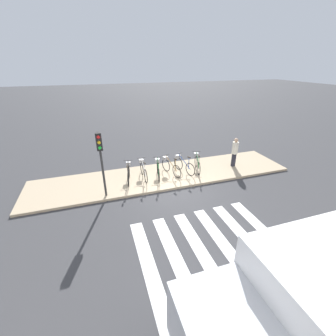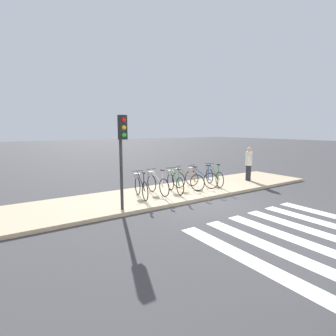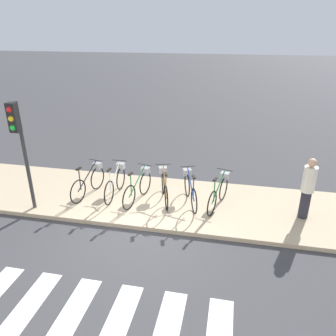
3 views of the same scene
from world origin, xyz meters
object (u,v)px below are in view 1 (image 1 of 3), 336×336
Objects in this scene: parked_bicycle_5 at (197,163)px; pedestrian at (235,152)px; truck at (319,298)px; traffic_light at (100,152)px; parked_bicycle_4 at (183,164)px; parked_bicycle_1 at (143,170)px; parked_bicycle_2 at (158,169)px; parked_bicycle_3 at (170,166)px; parked_bicycle_0 at (129,173)px.

pedestrian reaches higher than parked_bicycle_5.
traffic_light is (-3.72, 7.41, 0.80)m from truck.
parked_bicycle_4 is at bearing 176.58° from pedestrian.
parked_bicycle_4 is at bearing 178.08° from parked_bicycle_5.
parked_bicycle_1 is at bearing 32.77° from traffic_light.
parked_bicycle_5 is at bearing 2.89° from parked_bicycle_2.
parked_bicycle_1 is 2.26m from parked_bicycle_4.
truck reaches higher than parked_bicycle_2.
truck is at bearing -63.36° from traffic_light.
parked_bicycle_3 is (0.74, 0.15, 0.00)m from parked_bicycle_2.
traffic_light is (-1.24, -1.20, 1.75)m from parked_bicycle_0.
parked_bicycle_1 is at bearing 100.84° from truck.
parked_bicycle_3 is at bearing 177.14° from pedestrian.
parked_bicycle_0 is at bearing -178.94° from parked_bicycle_5.
parked_bicycle_0 is 0.81m from parked_bicycle_1.
parked_bicycle_5 is 5.58m from traffic_light.
truck is at bearing -99.37° from parked_bicycle_5.
parked_bicycle_2 is 1.03× the size of parked_bicycle_3.
parked_bicycle_2 is 0.55× the size of traffic_light.
parked_bicycle_0 is at bearing 106.02° from truck.
parked_bicycle_4 is (2.26, -0.02, 0.00)m from parked_bicycle_1.
truck reaches higher than parked_bicycle_1.
parked_bicycle_2 is at bearing 22.31° from traffic_light.
parked_bicycle_0 and parked_bicycle_5 have the same top height.
parked_bicycle_1 is 1.50m from parked_bicycle_3.
parked_bicycle_1 is 8.93m from truck.
parked_bicycle_0 is at bearing -171.68° from parked_bicycle_1.
parked_bicycle_5 is 0.55× the size of traffic_light.
pedestrian reaches higher than parked_bicycle_1.
pedestrian reaches higher than parked_bicycle_2.
parked_bicycle_0 is at bearing 178.32° from parked_bicycle_2.
parked_bicycle_2 is at bearing 179.49° from pedestrian.
parked_bicycle_2 is 4.64m from pedestrian.
parked_bicycle_3 is 0.54× the size of traffic_light.
parked_bicycle_0 is 2.31m from parked_bicycle_3.
traffic_light reaches higher than parked_bicycle_3.
pedestrian is (3.88, -0.19, 0.44)m from parked_bicycle_3.
traffic_light is at bearing -171.48° from pedestrian.
parked_bicycle_1 is 3.00m from traffic_light.
truck is (-1.43, -8.68, 0.95)m from parked_bicycle_5.
traffic_light is at bearing -159.78° from parked_bicycle_3.
parked_bicycle_0 is 6.20m from pedestrian.
parked_bicycle_4 is at bearing 1.88° from parked_bicycle_0.
parked_bicycle_2 is 1.01× the size of parked_bicycle_5.
parked_bicycle_4 is (1.49, 0.15, 0.00)m from parked_bicycle_2.
parked_bicycle_2 is (0.77, -0.16, 0.00)m from parked_bicycle_1.
truck reaches higher than parked_bicycle_0.
parked_bicycle_2 is 3.51m from traffic_light.
traffic_light is (-7.43, -1.11, 1.31)m from pedestrian.
parked_bicycle_0 is 3.06m from parked_bicycle_4.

